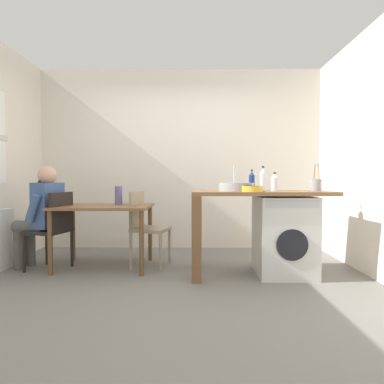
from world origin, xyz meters
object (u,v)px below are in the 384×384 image
at_px(mixing_bowl, 252,188).
at_px(vase, 119,195).
at_px(seated_person, 42,212).
at_px(utensil_crock, 316,185).
at_px(dining_table, 104,213).
at_px(bottle_squat_brown, 263,179).
at_px(washing_machine, 284,235).
at_px(chair_opposite, 145,224).
at_px(chair_person_seat, 54,226).
at_px(bottle_tall_green, 252,181).
at_px(bottle_clear_small, 275,182).

height_order(mixing_bowl, vase, mixing_bowl).
bearing_deg(seated_person, utensil_crock, -77.36).
xyz_separation_m(dining_table, bottle_squat_brown, (1.87, -0.06, 0.40)).
bearing_deg(mixing_bowl, washing_machine, 27.17).
relative_size(bottle_squat_brown, utensil_crock, 0.94).
xyz_separation_m(chair_opposite, seated_person, (-1.18, -0.14, 0.16)).
xyz_separation_m(chair_opposite, utensil_crock, (1.95, -0.27, 0.48)).
height_order(seated_person, washing_machine, seated_person).
distance_m(chair_person_seat, utensil_crock, 3.02).
relative_size(dining_table, bottle_squat_brown, 3.91).
bearing_deg(chair_person_seat, seated_person, 90.00).
bearing_deg(dining_table, bottle_squat_brown, -1.92).
relative_size(washing_machine, mixing_bowl, 3.98).
distance_m(chair_opposite, vase, 0.48).
distance_m(washing_machine, bottle_squat_brown, 0.68).
bearing_deg(utensil_crock, bottle_tall_green, 161.62).
height_order(chair_opposite, washing_machine, chair_opposite).
relative_size(bottle_tall_green, bottle_squat_brown, 0.87).
bearing_deg(chair_person_seat, bottle_tall_green, -71.57).
bearing_deg(seated_person, bottle_clear_small, -75.94).
distance_m(seated_person, washing_machine, 2.78).
xyz_separation_m(seated_person, washing_machine, (2.76, -0.18, -0.24)).
xyz_separation_m(dining_table, chair_person_seat, (-0.55, -0.12, -0.14)).
distance_m(washing_machine, bottle_clear_small, 0.60).
distance_m(seated_person, bottle_clear_small, 2.71).
relative_size(chair_person_seat, bottle_squat_brown, 3.20).
height_order(chair_opposite, mixing_bowl, mixing_bowl).
relative_size(bottle_tall_green, bottle_clear_small, 1.17).
bearing_deg(chair_opposite, bottle_tall_green, 100.40).
height_order(dining_table, seated_person, seated_person).
bearing_deg(utensil_crock, dining_table, 175.17).
relative_size(chair_opposite, bottle_squat_brown, 3.20).
height_order(chair_opposite, bottle_clear_small, bottle_clear_small).
height_order(chair_person_seat, utensil_crock, utensil_crock).
xyz_separation_m(bottle_squat_brown, vase, (-1.72, 0.16, -0.19)).
distance_m(bottle_tall_green, bottle_squat_brown, 0.14).
xyz_separation_m(washing_machine, bottle_squat_brown, (-0.19, 0.19, 0.62)).
distance_m(washing_machine, utensil_crock, 0.67).
relative_size(bottle_squat_brown, mixing_bowl, 1.30).
distance_m(dining_table, vase, 0.28).
relative_size(chair_opposite, washing_machine, 1.05).
relative_size(bottle_clear_small, utensil_crock, 0.69).
height_order(seated_person, vase, seated_person).
bearing_deg(chair_opposite, washing_machine, 90.94).
bearing_deg(bottle_clear_small, washing_machine, -61.84).
relative_size(bottle_tall_green, mixing_bowl, 1.13).
relative_size(washing_machine, vase, 3.81).
height_order(bottle_clear_small, utensil_crock, utensil_crock).
distance_m(chair_person_seat, vase, 0.81).
distance_m(bottle_squat_brown, utensil_crock, 0.58).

